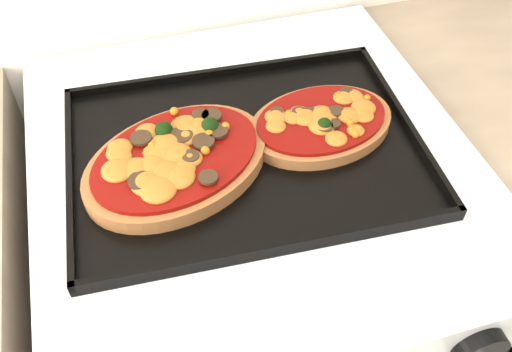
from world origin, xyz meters
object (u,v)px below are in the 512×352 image
object	(u,v)px
pizza_right	(321,122)
pizza_left	(176,160)
stove	(253,312)
baking_tray	(245,149)

from	to	relation	value
pizza_right	pizza_left	bearing A→B (deg)	-174.88
pizza_left	pizza_right	distance (m)	0.20
stove	baking_tray	world-z (taller)	baking_tray
stove	baking_tray	size ratio (longest dim) A/B	1.96
stove	pizza_left	world-z (taller)	pizza_left
stove	pizza_right	xyz separation A→B (m)	(0.10, -0.01, 0.48)
baking_tray	pizza_right	size ratio (longest dim) A/B	2.27
baking_tray	pizza_right	bearing A→B (deg)	7.13
pizza_left	pizza_right	world-z (taller)	pizza_left
stove	baking_tray	xyz separation A→B (m)	(-0.01, -0.01, 0.47)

